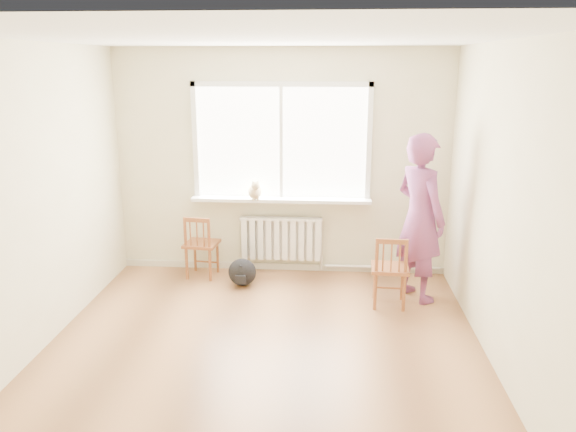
% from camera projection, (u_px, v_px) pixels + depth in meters
% --- Properties ---
extents(floor, '(4.50, 4.50, 0.00)m').
position_uv_depth(floor, '(261.00, 360.00, 4.92)').
color(floor, '#AA7245').
rests_on(floor, ground).
extents(ceiling, '(4.50, 4.50, 0.00)m').
position_uv_depth(ceiling, '(256.00, 37.00, 4.21)').
color(ceiling, white).
rests_on(ceiling, back_wall).
extents(back_wall, '(4.00, 0.01, 2.70)m').
position_uv_depth(back_wall, '(282.00, 163.00, 6.73)').
color(back_wall, beige).
rests_on(back_wall, ground).
extents(window, '(2.12, 0.05, 1.42)m').
position_uv_depth(window, '(281.00, 138.00, 6.62)').
color(window, white).
rests_on(window, back_wall).
extents(windowsill, '(2.15, 0.22, 0.04)m').
position_uv_depth(windowsill, '(281.00, 199.00, 6.73)').
color(windowsill, white).
rests_on(windowsill, back_wall).
extents(radiator, '(1.00, 0.12, 0.55)m').
position_uv_depth(radiator, '(281.00, 238.00, 6.88)').
color(radiator, white).
rests_on(radiator, back_wall).
extents(heating_pipe, '(1.40, 0.04, 0.04)m').
position_uv_depth(heating_pipe, '(382.00, 267.00, 6.92)').
color(heating_pipe, silver).
rests_on(heating_pipe, back_wall).
extents(baseboard, '(4.00, 0.03, 0.08)m').
position_uv_depth(baseboard, '(282.00, 266.00, 7.06)').
color(baseboard, beige).
rests_on(baseboard, ground).
extents(chair_left, '(0.42, 0.41, 0.78)m').
position_uv_depth(chair_left, '(201.00, 246.00, 6.72)').
color(chair_left, brown).
rests_on(chair_left, floor).
extents(chair_right, '(0.41, 0.39, 0.79)m').
position_uv_depth(chair_right, '(390.00, 271.00, 5.90)').
color(chair_right, brown).
rests_on(chair_right, floor).
extents(person, '(0.73, 0.80, 1.82)m').
position_uv_depth(person, '(420.00, 218.00, 6.00)').
color(person, '#B63C58').
rests_on(person, floor).
extents(cat, '(0.21, 0.38, 0.25)m').
position_uv_depth(cat, '(255.00, 191.00, 6.64)').
color(cat, beige).
rests_on(cat, windowsill).
extents(backpack, '(0.37, 0.31, 0.33)m').
position_uv_depth(backpack, '(242.00, 272.00, 6.52)').
color(backpack, black).
rests_on(backpack, floor).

